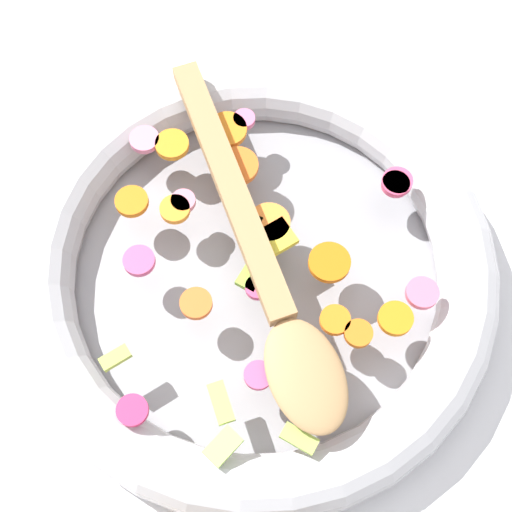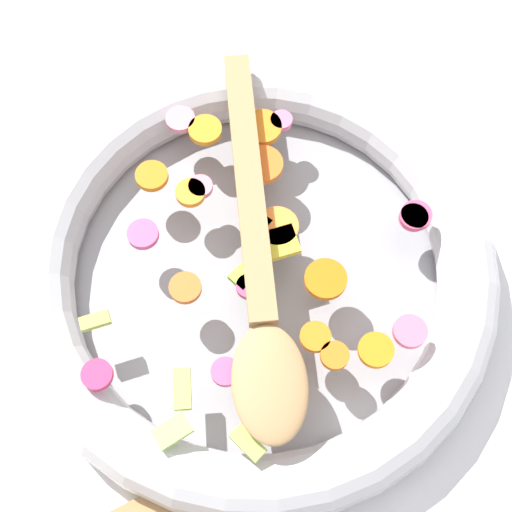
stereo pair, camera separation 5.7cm
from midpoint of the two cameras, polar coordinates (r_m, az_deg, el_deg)
name	(u,v)px [view 1 (the left image)]	position (r m, az deg, el deg)	size (l,w,h in m)	color
ground_plane	(256,279)	(0.61, -2.63, -2.16)	(4.00, 4.00, 0.00)	silver
skillet	(256,269)	(0.59, -2.72, -1.39)	(0.40, 0.40, 0.05)	gray
chopped_vegetables	(256,249)	(0.57, -2.81, 0.22)	(0.32, 0.30, 0.01)	orange
wooden_spoon	(265,271)	(0.55, -2.25, -1.57)	(0.16, 0.33, 0.01)	#A87F51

